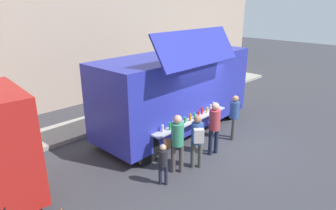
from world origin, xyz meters
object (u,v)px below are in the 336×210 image
object	(u,v)px
food_truck_main	(176,90)
customer_mid_with_backpack	(197,137)
child_near_queue	(163,161)
customer_extra_browsing	(234,113)
customer_rear_waiting	(177,139)
customer_front_ordering	(214,124)
trash_bin	(197,87)

from	to	relation	value
food_truck_main	customer_mid_with_backpack	distance (m)	2.84
food_truck_main	child_near_queue	xyz separation A→B (m)	(-2.81, -2.22, -0.88)
food_truck_main	customer_extra_browsing	bearing A→B (deg)	-68.39
customer_rear_waiting	customer_extra_browsing	xyz separation A→B (m)	(3.00, 0.09, -0.07)
customer_front_ordering	customer_rear_waiting	distance (m)	1.61
customer_rear_waiting	food_truck_main	bearing A→B (deg)	-2.71
customer_front_ordering	customer_mid_with_backpack	distance (m)	1.06
child_near_queue	food_truck_main	bearing A→B (deg)	-0.31
trash_bin	customer_mid_with_backpack	size ratio (longest dim) A/B	0.55
food_truck_main	customer_mid_with_backpack	bearing A→B (deg)	-126.61
food_truck_main	customer_front_ordering	xyz separation A→B (m)	(-0.50, -2.13, -0.55)
customer_rear_waiting	trash_bin	bearing A→B (deg)	-11.47
customer_front_ordering	customer_rear_waiting	xyz separation A→B (m)	(-1.61, 0.08, -0.00)
trash_bin	child_near_queue	size ratio (longest dim) A/B	0.76
customer_extra_browsing	customer_mid_with_backpack	bearing A→B (deg)	65.35
customer_front_ordering	customer_extra_browsing	xyz separation A→B (m)	(1.39, 0.17, -0.07)
customer_front_ordering	customer_mid_with_backpack	xyz separation A→B (m)	(-1.04, -0.18, -0.03)
customer_front_ordering	child_near_queue	size ratio (longest dim) A/B	1.47
customer_rear_waiting	child_near_queue	distance (m)	0.80
food_truck_main	child_near_queue	world-z (taller)	food_truck_main
customer_rear_waiting	child_near_queue	xyz separation A→B (m)	(-0.70, -0.18, -0.33)
food_truck_main	child_near_queue	size ratio (longest dim) A/B	5.45
customer_rear_waiting	child_near_queue	world-z (taller)	customer_rear_waiting
customer_mid_with_backpack	child_near_queue	distance (m)	1.31
customer_mid_with_backpack	customer_extra_browsing	world-z (taller)	customer_mid_with_backpack
child_near_queue	customer_front_ordering	bearing A→B (deg)	-36.28
customer_front_ordering	customer_mid_with_backpack	bearing A→B (deg)	114.99
customer_front_ordering	customer_extra_browsing	bearing A→B (deg)	-67.81
customer_extra_browsing	trash_bin	bearing A→B (deg)	-69.39
customer_extra_browsing	food_truck_main	bearing A→B (deg)	-8.48
trash_bin	customer_rear_waiting	world-z (taller)	customer_rear_waiting
customer_front_ordering	customer_mid_with_backpack	size ratio (longest dim) A/B	1.06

